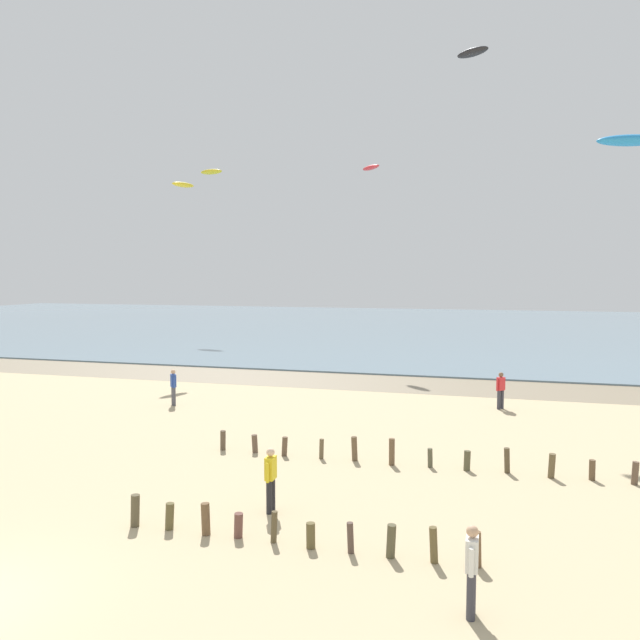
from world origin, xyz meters
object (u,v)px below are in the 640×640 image
person_mid_beach (271,478)px  kite_aloft_3 (183,185)px  kite_aloft_6 (371,168)px  kite_aloft_0 (473,52)px  kite_aloft_1 (211,172)px  person_left_flank (173,386)px  kite_aloft_7 (630,140)px  person_by_waterline (501,389)px  person_nearest_camera (472,568)px

person_mid_beach → kite_aloft_3: (-14.03, 22.06, 11.17)m
person_mid_beach → kite_aloft_6: size_ratio=0.86×
kite_aloft_0 → kite_aloft_1: kite_aloft_0 is taller
kite_aloft_3 → person_left_flank: bearing=45.0°
kite_aloft_1 → person_left_flank: bearing=-55.5°
kite_aloft_6 → kite_aloft_7: bearing=-165.1°
person_by_waterline → kite_aloft_7: kite_aloft_7 is taller
kite_aloft_3 → kite_aloft_6: 13.19m
person_left_flank → kite_aloft_7: size_ratio=0.52×
kite_aloft_1 → person_nearest_camera: bearing=-47.3°
person_left_flank → kite_aloft_1: 36.64m
kite_aloft_6 → person_left_flank: bearing=118.9°
kite_aloft_0 → kite_aloft_6: bearing=-22.8°
kite_aloft_0 → kite_aloft_1: (-25.75, 23.57, -1.13)m
kite_aloft_1 → kite_aloft_6: (18.59, -13.20, -2.61)m
kite_aloft_1 → kite_aloft_6: kite_aloft_1 is taller
kite_aloft_0 → kite_aloft_7: bearing=-142.4°
person_nearest_camera → person_mid_beach: same height
kite_aloft_3 → person_nearest_camera: bearing=56.8°
kite_aloft_1 → kite_aloft_3: (7.26, -19.73, -4.30)m
person_nearest_camera → person_mid_beach: 6.32m
person_mid_beach → person_by_waterline: bearing=66.8°
person_by_waterline → person_left_flank: 15.31m
person_mid_beach → kite_aloft_3: bearing=122.5°
person_left_flank → kite_aloft_6: 22.66m
kite_aloft_6 → person_by_waterline: bearing=169.7°
person_mid_beach → person_left_flank: size_ratio=1.00×
person_mid_beach → kite_aloft_7: kite_aloft_7 is taller
kite_aloft_1 → kite_aloft_3: kite_aloft_1 is taller
person_mid_beach → kite_aloft_3: 28.43m
kite_aloft_6 → person_mid_beach: bearing=143.6°
person_by_waterline → kite_aloft_0: size_ratio=0.94×
person_left_flank → kite_aloft_0: (13.32, 7.23, 16.60)m
person_mid_beach → person_left_flank: same height
person_nearest_camera → person_by_waterline: size_ratio=1.00×
person_by_waterline → kite_aloft_6: bearing=121.5°
person_mid_beach → kite_aloft_3: kite_aloft_3 is taller
kite_aloft_3 → kite_aloft_7: kite_aloft_7 is taller
person_mid_beach → kite_aloft_6: kite_aloft_6 is taller
kite_aloft_6 → kite_aloft_1: bearing=12.9°
person_nearest_camera → person_mid_beach: size_ratio=1.00×
person_nearest_camera → kite_aloft_3: (-19.21, 25.69, 11.17)m
person_left_flank → person_by_waterline: bearing=12.2°
kite_aloft_3 → kite_aloft_0: bearing=98.3°
person_nearest_camera → kite_aloft_1: size_ratio=0.67×
person_by_waterline → kite_aloft_7: 14.11m
kite_aloft_3 → kite_aloft_7: bearing=103.0°
person_nearest_camera → kite_aloft_0: kite_aloft_0 is taller
person_nearest_camera → kite_aloft_6: size_ratio=0.86×
person_mid_beach → kite_aloft_6: (-2.70, 28.60, 12.85)m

